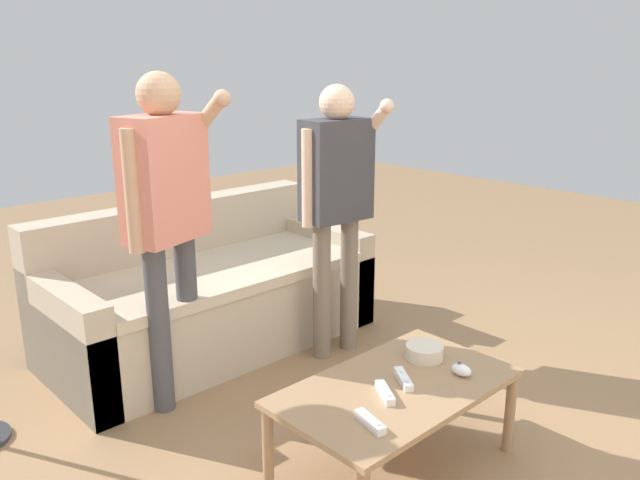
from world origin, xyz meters
The scene contains 10 objects.
ground_plane centered at (0.00, 0.00, 0.00)m, with size 12.00×12.00×0.00m, color #93704C.
couch centered at (0.19, 1.41, 0.29)m, with size 1.85×0.87×0.81m.
coffee_table centered at (0.05, -0.13, 0.34)m, with size 0.98×0.57×0.38m.
snack_bowl centered at (0.32, -0.06, 0.41)m, with size 0.16×0.16×0.06m, color beige.
game_remote_nunchuk centered at (0.30, -0.26, 0.41)m, with size 0.06×0.09×0.05m.
player_left centered at (-0.30, 0.96, 0.99)m, with size 0.51×0.32×1.58m.
player_right centered at (0.64, 0.81, 0.94)m, with size 0.44×0.35×1.50m.
game_remote_wand_near centered at (0.09, -0.14, 0.40)m, with size 0.12×0.15×0.03m.
game_remote_wand_far centered at (-0.05, -0.16, 0.40)m, with size 0.11×0.15×0.03m.
game_remote_wand_spare centered at (-0.24, -0.26, 0.40)m, with size 0.07×0.16×0.03m.
Camera 1 is at (-1.72, -1.57, 1.63)m, focal length 35.70 mm.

